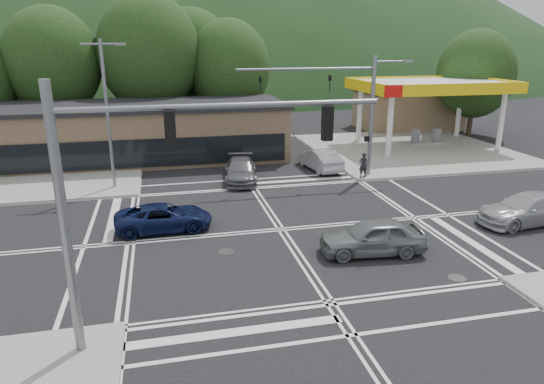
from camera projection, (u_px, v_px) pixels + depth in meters
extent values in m
plane|color=black|center=(281.00, 230.00, 23.86)|extent=(120.00, 120.00, 0.00)
cube|color=gray|center=(410.00, 149.00, 41.01)|extent=(16.00, 16.00, 0.15)
cube|color=gray|center=(26.00, 170.00, 34.56)|extent=(16.00, 16.00, 0.15)
cylinder|color=silver|center=(390.00, 126.00, 37.78)|extent=(0.44, 0.44, 5.00)
cylinder|color=silver|center=(360.00, 115.00, 43.35)|extent=(0.44, 0.44, 5.00)
cylinder|color=silver|center=(501.00, 121.00, 39.93)|extent=(0.44, 0.44, 5.00)
cylinder|color=silver|center=(459.00, 111.00, 45.50)|extent=(0.44, 0.44, 5.00)
cube|color=silver|center=(431.00, 85.00, 40.80)|extent=(12.00, 8.00, 0.60)
cube|color=yellow|center=(459.00, 89.00, 37.08)|extent=(12.20, 0.25, 0.90)
cube|color=yellow|center=(408.00, 81.00, 44.52)|extent=(12.20, 0.25, 0.90)
cube|color=yellow|center=(364.00, 86.00, 39.51)|extent=(0.25, 8.20, 0.90)
cube|color=yellow|center=(493.00, 84.00, 42.09)|extent=(0.25, 8.20, 0.90)
cube|color=red|center=(393.00, 91.00, 35.76)|extent=(1.40, 0.12, 0.90)
cube|color=gray|center=(425.00, 144.00, 42.32)|extent=(3.00, 1.00, 0.30)
cube|color=slate|center=(415.00, 136.00, 41.89)|extent=(0.60, 0.50, 1.30)
cube|color=slate|center=(436.00, 135.00, 42.32)|extent=(0.60, 0.50, 1.30)
cube|color=#846B4F|center=(408.00, 110.00, 50.83)|extent=(10.00, 6.00, 3.80)
cube|color=brown|center=(127.00, 134.00, 37.34)|extent=(24.00, 8.00, 4.00)
ellipsoid|color=#1D3819|center=(183.00, 82.00, 107.50)|extent=(252.00, 126.00, 140.00)
cylinder|color=#382619|center=(60.00, 118.00, 42.43)|extent=(0.50, 0.50, 4.84)
ellipsoid|color=black|center=(53.00, 62.00, 41.01)|extent=(8.00, 8.00, 9.20)
cylinder|color=#382619|center=(153.00, 112.00, 44.09)|extent=(0.50, 0.50, 5.28)
ellipsoid|color=black|center=(149.00, 53.00, 42.54)|extent=(9.00, 9.00, 10.35)
cylinder|color=#382619|center=(230.00, 114.00, 45.72)|extent=(0.50, 0.50, 4.40)
ellipsoid|color=black|center=(229.00, 68.00, 44.43)|extent=(7.60, 7.60, 8.74)
cylinder|color=#382619|center=(194.00, 108.00, 48.73)|extent=(0.50, 0.50, 4.84)
ellipsoid|color=black|center=(192.00, 59.00, 47.31)|extent=(8.40, 8.40, 9.66)
cylinder|color=#382619|center=(471.00, 115.00, 47.02)|extent=(0.50, 0.50, 3.96)
ellipsoid|color=black|center=(476.00, 74.00, 45.86)|extent=(7.20, 7.20, 8.28)
cylinder|color=slate|center=(108.00, 117.00, 29.05)|extent=(0.20, 0.20, 9.00)
cylinder|color=slate|center=(100.00, 44.00, 27.79)|extent=(2.20, 0.12, 0.12)
cube|color=slate|center=(120.00, 44.00, 28.03)|extent=(0.60, 0.25, 0.15)
cylinder|color=slate|center=(371.00, 118.00, 32.05)|extent=(0.28, 0.28, 8.00)
cylinder|color=slate|center=(307.00, 69.00, 30.12)|extent=(9.00, 0.16, 0.16)
imported|color=black|center=(330.00, 83.00, 30.71)|extent=(0.16, 0.20, 1.00)
imported|color=black|center=(260.00, 85.00, 29.75)|extent=(0.16, 0.20, 1.00)
cylinder|color=slate|center=(392.00, 61.00, 31.23)|extent=(2.40, 0.12, 0.12)
cube|color=slate|center=(408.00, 61.00, 31.46)|extent=(0.70, 0.30, 0.15)
cube|color=black|center=(367.00, 139.00, 32.41)|extent=(0.25, 0.30, 0.35)
cylinder|color=slate|center=(65.00, 228.00, 13.28)|extent=(0.28, 0.28, 8.00)
cylinder|color=slate|center=(224.00, 106.00, 13.29)|extent=(9.00, 0.16, 0.16)
cube|color=black|center=(170.00, 130.00, 13.14)|extent=(0.30, 0.25, 1.00)
cube|color=black|center=(327.00, 124.00, 14.11)|extent=(0.30, 0.25, 1.00)
imported|color=#0E163D|center=(164.00, 217.00, 23.64)|extent=(4.74, 2.31, 1.30)
imported|color=slate|center=(372.00, 237.00, 20.99)|extent=(4.75, 2.32, 1.56)
imported|color=#A1A3A8|center=(527.00, 209.00, 24.47)|extent=(5.37, 2.48, 1.52)
imported|color=#9A9BA1|center=(319.00, 159.00, 34.70)|extent=(2.22, 4.82, 1.53)
imported|color=white|center=(260.00, 144.00, 40.20)|extent=(1.66, 4.10, 1.39)
imported|color=#56585B|center=(241.00, 170.00, 31.91)|extent=(2.77, 5.21, 1.44)
imported|color=black|center=(363.00, 165.00, 32.15)|extent=(0.61, 0.41, 1.66)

